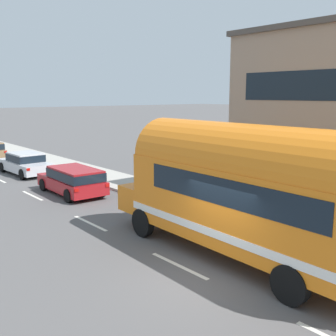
{
  "coord_description": "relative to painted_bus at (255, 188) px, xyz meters",
  "views": [
    {
      "loc": [
        -7.44,
        -7.23,
        4.94
      ],
      "look_at": [
        1.96,
        3.9,
        2.29
      ],
      "focal_mm": 43.31,
      "sensor_mm": 36.0,
      "label": 1
    }
  ],
  "objects": [
    {
      "name": "car_lead",
      "position": [
        -0.08,
        11.11,
        -1.51
      ],
      "size": [
        2.06,
        4.47,
        1.37
      ],
      "color": "#A5191E",
      "rests_on": "ground"
    },
    {
      "name": "sidewalk_slab",
      "position": [
        3.2,
        10.2,
        -2.23
      ],
      "size": [
        2.74,
        90.0,
        0.15
      ],
      "primitive_type": "cube",
      "color": "#ADA89E",
      "rests_on": "ground"
    },
    {
      "name": "car_second",
      "position": [
        0.1,
        17.9,
        -1.57
      ],
      "size": [
        2.03,
        4.64,
        1.37
      ],
      "color": "silver",
      "rests_on": "ground"
    },
    {
      "name": "lane_markings",
      "position": [
        0.76,
        13.03,
        -2.3
      ],
      "size": [
        3.73,
        80.0,
        0.01
      ],
      "color": "silver",
      "rests_on": "ground"
    },
    {
      "name": "ground_plane",
      "position": [
        -1.77,
        0.2,
        -2.3
      ],
      "size": [
        300.0,
        300.0,
        0.0
      ],
      "primitive_type": "plane",
      "color": "#565454"
    },
    {
      "name": "painted_bus",
      "position": [
        0.0,
        0.0,
        0.0
      ],
      "size": [
        2.78,
        10.61,
        4.12
      ],
      "color": "orange",
      "rests_on": "ground"
    }
  ]
}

